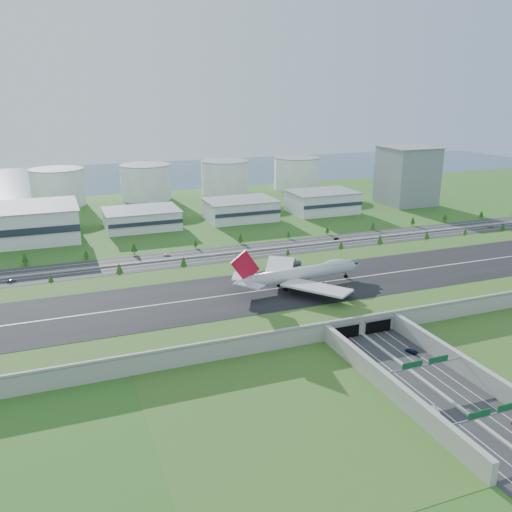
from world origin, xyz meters
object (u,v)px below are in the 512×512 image
object	(u,v)px
car_1	(436,409)
car_2	(411,351)
car_6	(490,226)
car_4	(11,281)
office_tower	(407,176)
car_0	(374,363)
boeing_747	(300,274)
fuel_tank_a	(58,187)
car_5	(336,238)
car_7	(166,255)

from	to	relation	value
car_1	car_2	world-z (taller)	car_1
car_2	car_6	size ratio (longest dim) A/B	1.00
car_2	car_6	xyz separation A→B (m)	(197.34, 162.18, 0.00)
car_2	car_4	size ratio (longest dim) A/B	1.10
office_tower	car_0	bearing A→B (deg)	-127.78
car_0	car_6	distance (m)	274.41
boeing_747	fuel_tank_a	bearing A→B (deg)	104.50
car_1	car_4	bearing A→B (deg)	144.76
car_6	car_5	bearing A→B (deg)	96.51
car_4	fuel_tank_a	bearing A→B (deg)	-12.95
office_tower	boeing_747	world-z (taller)	office_tower
car_0	car_5	world-z (taller)	car_0
car_1	car_7	size ratio (longest dim) A/B	0.99
fuel_tank_a	car_5	bearing A→B (deg)	-47.67
car_0	car_2	size ratio (longest dim) A/B	0.92
car_6	boeing_747	bearing A→B (deg)	123.92
fuel_tank_a	car_1	distance (m)	437.90
car_4	car_5	size ratio (longest dim) A/B	1.02
car_1	car_6	distance (m)	296.39
boeing_747	car_6	world-z (taller)	boeing_747
car_0	car_2	distance (m)	21.54
fuel_tank_a	car_4	xyz separation A→B (m)	(-34.34, -224.28, -16.54)
fuel_tank_a	car_1	size ratio (longest dim) A/B	10.63
car_7	car_0	bearing A→B (deg)	27.62
car_1	fuel_tank_a	bearing A→B (deg)	123.30
car_5	car_2	bearing A→B (deg)	-43.96
car_6	car_7	size ratio (longest dim) A/B	1.14
car_0	car_7	world-z (taller)	car_0
car_2	fuel_tank_a	bearing A→B (deg)	-90.43
car_5	car_7	size ratio (longest dim) A/B	1.01
car_5	car_6	xyz separation A→B (m)	(137.32, -11.81, -0.04)
office_tower	car_5	world-z (taller)	office_tower
car_2	car_4	xyz separation A→B (m)	(-164.78, 158.82, 0.09)
fuel_tank_a	car_2	distance (m)	405.04
car_0	car_4	size ratio (longest dim) A/B	1.01
boeing_747	car_7	distance (m)	117.73
boeing_747	car_0	distance (m)	77.79
car_7	car_1	bearing A→B (deg)	25.77
office_tower	car_4	world-z (taller)	office_tower
car_4	car_6	bearing A→B (deg)	-93.71
car_2	car_5	bearing A→B (deg)	-128.27
car_0	car_4	world-z (taller)	car_0
car_0	car_1	xyz separation A→B (m)	(1.94, -36.36, -0.07)
fuel_tank_a	car_0	distance (m)	402.34
car_0	car_4	xyz separation A→B (m)	(-143.58, 162.59, -0.01)
fuel_tank_a	boeing_747	distance (m)	329.90
car_2	car_4	bearing A→B (deg)	-63.18
car_0	boeing_747	bearing A→B (deg)	112.17
car_4	car_7	distance (m)	98.39
car_5	car_6	size ratio (longest dim) A/B	0.89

